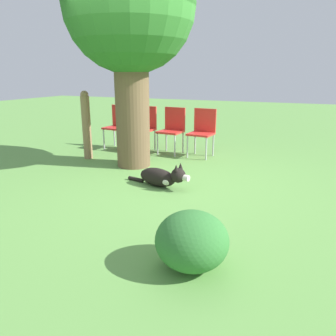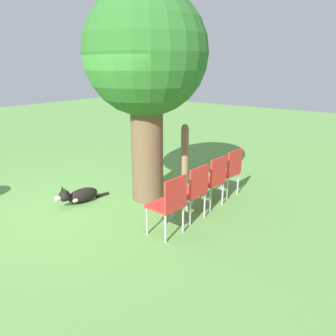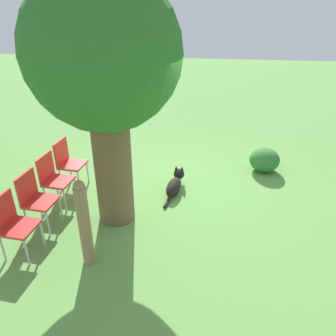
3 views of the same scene
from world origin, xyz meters
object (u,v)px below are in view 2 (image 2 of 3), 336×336
Objects in this scene: red_chair_0 at (169,202)px; red_chair_1 at (193,189)px; dog at (79,196)px; red_chair_2 at (213,178)px; oak_tree at (145,60)px; fence_post at (185,154)px; red_chair_3 at (229,169)px.

red_chair_0 is 1.00× the size of red_chair_1.
dog is 1.14× the size of red_chair_2.
dog is (-0.83, -0.92, -2.29)m from oak_tree.
red_chair_0 is at bearing -61.30° from fence_post.
red_chair_1 and red_chair_2 have the same top height.
red_chair_1 is (-0.01, 0.62, 0.00)m from red_chair_0.
oak_tree is 2.39m from red_chair_0.
red_chair_1 is 0.62m from red_chair_2.
fence_post is 1.38× the size of red_chair_1.
red_chair_0 is at bearing 95.26° from red_chair_2.
oak_tree is 2.86× the size of fence_post.
oak_tree reaches higher than fence_post.
dog is at bearing 6.16° from red_chair_0.
red_chair_3 is at bearing -2.14° from fence_post.
red_chair_3 is at bearing -84.74° from red_chair_1.
red_chair_2 is at bearing -32.72° from fence_post.
red_chair_1 is at bearing -51.09° from fence_post.
red_chair_2 is 0.62m from red_chair_3.
oak_tree is 2.09m from fence_post.
red_chair_2 is (1.12, 0.38, -1.92)m from oak_tree.
red_chair_2 is (1.03, -0.66, -0.11)m from fence_post.
red_chair_1 is 1.00× the size of red_chair_2.
oak_tree is at bearing -95.38° from fence_post.
fence_post reaches higher than red_chair_3.
fence_post is at bearing 164.53° from dog.
fence_post is at bearing 2.42° from red_chair_3.
dog is 2.76m from red_chair_3.
fence_post is (0.93, 1.96, 0.49)m from dog.
red_chair_1 is at bearing 118.93° from dog.
red_chair_2 reaches higher than dog.
fence_post is 1.38× the size of red_chair_2.
dog is at bearing 23.58° from red_chair_1.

